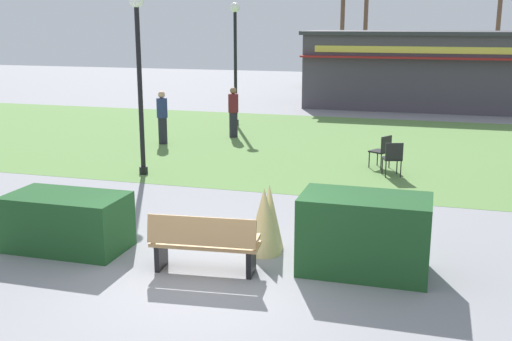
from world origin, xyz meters
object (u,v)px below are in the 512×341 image
(trash_bin, at_px, (392,251))
(cafe_chair_east, at_px, (383,149))
(food_kiosk, at_px, (431,70))
(parked_car_west_slot, at_px, (339,77))
(park_bench, at_px, (204,243))
(cafe_chair_west, at_px, (393,156))
(lamppost_far, at_px, (235,49))
(person_standing, at_px, (162,117))
(lamppost_mid, at_px, (139,63))
(tree_left_bg, at_px, (497,37))
(tree_center_bg, at_px, (365,30))
(tree_right_bg, at_px, (342,29))
(person_strolling, at_px, (233,112))

(trash_bin, height_order, cafe_chair_east, cafe_chair_east)
(food_kiosk, relative_size, parked_car_west_slot, 2.61)
(park_bench, distance_m, cafe_chair_west, 7.48)
(lamppost_far, distance_m, person_standing, 4.81)
(lamppost_far, bearing_deg, lamppost_mid, -88.95)
(park_bench, bearing_deg, parked_car_west_slot, 94.62)
(food_kiosk, xyz_separation_m, cafe_chair_west, (-0.65, -13.74, -1.19))
(food_kiosk, distance_m, tree_left_bg, 13.50)
(parked_car_west_slot, height_order, tree_center_bg, tree_center_bg)
(person_standing, distance_m, parked_car_west_slot, 19.08)
(park_bench, height_order, tree_right_bg, tree_right_bg)
(lamppost_mid, distance_m, tree_right_bg, 27.52)
(person_strolling, height_order, person_standing, same)
(cafe_chair_west, height_order, tree_left_bg, tree_left_bg)
(trash_bin, xyz_separation_m, parked_car_west_slot, (-5.12, 27.80, 0.20))
(lamppost_mid, bearing_deg, lamppost_far, 91.05)
(trash_bin, distance_m, food_kiosk, 20.31)
(cafe_chair_west, xyz_separation_m, tree_right_bg, (-5.26, 25.99, 2.80))
(park_bench, xyz_separation_m, lamppost_mid, (-3.80, 5.59, 2.34))
(lamppost_far, height_order, tree_center_bg, tree_center_bg)
(cafe_chair_west, xyz_separation_m, parked_car_west_slot, (-4.66, 21.27, 0.12))
(cafe_chair_east, xyz_separation_m, parked_car_west_slot, (-4.33, 20.41, 0.12))
(person_strolling, relative_size, parked_car_west_slot, 0.39)
(lamppost_far, height_order, cafe_chair_west, lamppost_far)
(lamppost_mid, xyz_separation_m, tree_center_bg, (2.38, 27.86, 0.46))
(person_strolling, height_order, tree_right_bg, tree_right_bg)
(food_kiosk, height_order, person_standing, food_kiosk)
(person_standing, distance_m, tree_center_bg, 24.37)
(trash_bin, xyz_separation_m, food_kiosk, (0.19, 20.27, 1.27))
(lamppost_far, distance_m, tree_left_bg, 22.70)
(lamppost_mid, bearing_deg, parked_car_west_slot, 86.20)
(food_kiosk, distance_m, person_standing, 13.94)
(tree_center_bg, bearing_deg, lamppost_far, -97.31)
(lamppost_mid, height_order, trash_bin, lamppost_mid)
(lamppost_far, height_order, tree_right_bg, tree_right_bg)
(tree_center_bg, bearing_deg, tree_left_bg, 2.13)
(tree_right_bg, distance_m, tree_center_bg, 1.51)
(lamppost_mid, distance_m, trash_bin, 8.65)
(cafe_chair_east, height_order, person_standing, person_standing)
(food_kiosk, distance_m, parked_car_west_slot, 9.27)
(tree_left_bg, bearing_deg, food_kiosk, -106.09)
(cafe_chair_east, bearing_deg, food_kiosk, 85.64)
(person_standing, xyz_separation_m, parked_car_west_slot, (2.74, 18.89, -0.22))
(tree_center_bg, bearing_deg, cafe_chair_east, -82.28)
(park_bench, xyz_separation_m, trash_bin, (2.83, 0.56, -0.04))
(trash_bin, bearing_deg, food_kiosk, 89.46)
(food_kiosk, height_order, tree_center_bg, tree_center_bg)
(tree_center_bg, bearing_deg, cafe_chair_west, -81.82)
(cafe_chair_west, bearing_deg, person_standing, 162.14)
(cafe_chair_west, bearing_deg, parked_car_west_slot, 102.35)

